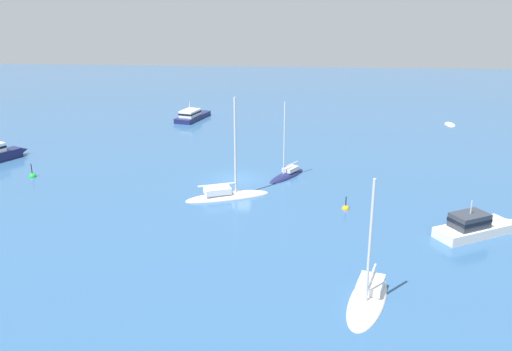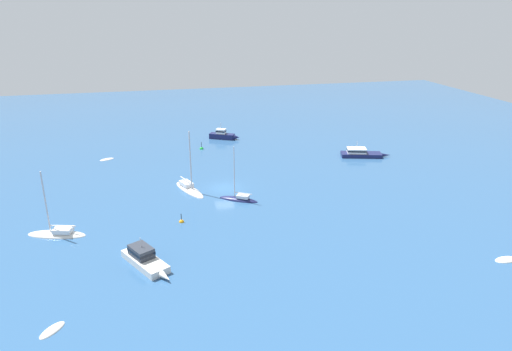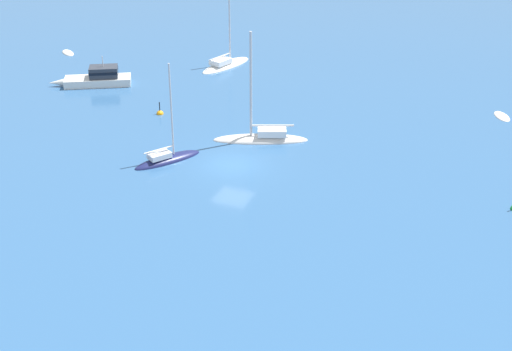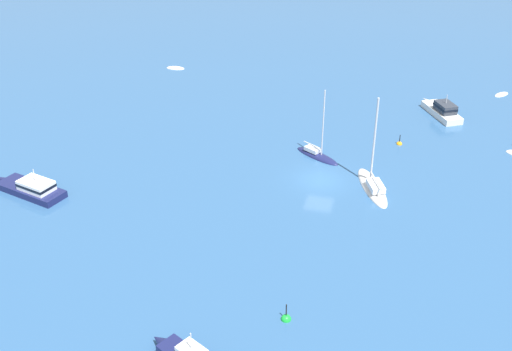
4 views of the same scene
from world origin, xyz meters
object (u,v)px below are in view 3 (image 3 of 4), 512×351
at_px(yacht, 225,65).
at_px(yacht_1, 167,159).
at_px(rib_1, 68,53).
at_px(dinghy, 502,117).
at_px(ketch, 262,138).
at_px(cabin_cruiser, 98,78).
at_px(mooring_buoy, 160,114).

bearing_deg(yacht, yacht_1, -150.04).
distance_m(yacht, rib_1, 16.49).
distance_m(dinghy, ketch, 19.74).
bearing_deg(yacht, rib_1, 114.27).
height_order(rib_1, cabin_cruiser, cabin_cruiser).
xyz_separation_m(rib_1, mooring_buoy, (16.52, -10.98, 0.02)).
relative_size(yacht_1, mooring_buoy, 5.64).
bearing_deg(ketch, rib_1, -48.25).
xyz_separation_m(dinghy, cabin_cruiser, (-33.95, -5.71, 0.65)).
relative_size(yacht, ketch, 0.88).
bearing_deg(yacht_1, cabin_cruiser, 80.64).
bearing_deg(mooring_buoy, ketch, -10.55).
bearing_deg(ketch, cabin_cruiser, -40.17).
relative_size(yacht, cabin_cruiser, 1.10).
relative_size(dinghy, yacht, 0.33).
relative_size(yacht, rib_1, 3.17).
bearing_deg(mooring_buoy, yacht_1, -58.05).
distance_m(yacht, yacht_1, 21.26).
height_order(cabin_cruiser, yacht_1, yacht_1).
bearing_deg(yacht_1, yacht, 45.36).
xyz_separation_m(cabin_cruiser, yacht_1, (13.14, -11.61, -0.53)).
bearing_deg(rib_1, yacht, 45.64).
relative_size(dinghy, rib_1, 1.04).
bearing_deg(dinghy, ketch, 100.00).
distance_m(yacht_1, mooring_buoy, 8.88).
bearing_deg(rib_1, yacht_1, -3.04).
bearing_deg(mooring_buoy, rib_1, 146.39).
distance_m(dinghy, mooring_buoy, 27.32).
bearing_deg(ketch, dinghy, -166.35).
height_order(ketch, mooring_buoy, ketch).
height_order(dinghy, ketch, ketch).
relative_size(yacht, yacht_1, 1.03).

